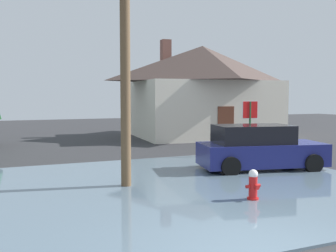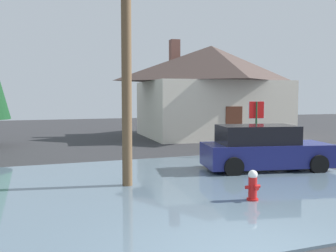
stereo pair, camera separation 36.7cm
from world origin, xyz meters
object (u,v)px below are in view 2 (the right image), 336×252
(fire_hydrant, at_px, (253,186))
(utility_pole, at_px, (126,39))
(parked_car, at_px, (264,149))
(house, at_px, (211,90))
(stop_sign_far, at_px, (256,117))

(fire_hydrant, distance_m, utility_pole, 5.16)
(fire_hydrant, bearing_deg, parked_car, 51.93)
(house, distance_m, parked_car, 12.03)
(stop_sign_far, bearing_deg, fire_hydrant, -124.22)
(stop_sign_far, height_order, parked_car, stop_sign_far)
(fire_hydrant, xyz_separation_m, stop_sign_far, (4.14, 6.08, 1.31))
(stop_sign_far, bearing_deg, parked_car, -119.05)
(fire_hydrant, distance_m, stop_sign_far, 7.47)
(fire_hydrant, distance_m, parked_car, 4.24)
(house, bearing_deg, parked_car, -108.41)
(utility_pole, height_order, parked_car, utility_pole)
(house, height_order, parked_car, house)
(house, xyz_separation_m, parked_car, (-3.73, -11.21, -2.25))
(utility_pole, height_order, stop_sign_far, utility_pole)
(stop_sign_far, relative_size, house, 0.25)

